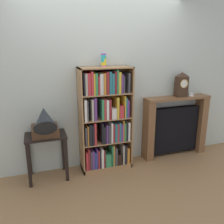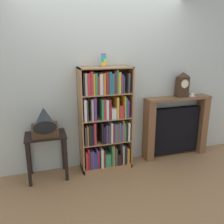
{
  "view_description": "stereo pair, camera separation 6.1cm",
  "coord_description": "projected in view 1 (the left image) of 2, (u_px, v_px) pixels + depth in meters",
  "views": [
    {
      "loc": [
        -0.97,
        -3.13,
        1.85
      ],
      "look_at": [
        0.1,
        0.07,
        0.89
      ],
      "focal_mm": 37.69,
      "sensor_mm": 36.0,
      "label": 1
    },
    {
      "loc": [
        -0.91,
        -3.15,
        1.85
      ],
      "look_at": [
        0.1,
        0.07,
        0.89
      ],
      "focal_mm": 37.69,
      "sensor_mm": 36.0,
      "label": 2
    }
  ],
  "objects": [
    {
      "name": "gramophone",
      "position": [
        45.0,
        123.0,
        3.1
      ],
      "size": [
        0.35,
        0.53,
        0.51
      ],
      "color": "#472D1C",
      "rests_on": "side_table_left"
    },
    {
      "name": "side_table_left",
      "position": [
        46.0,
        147.0,
        3.28
      ],
      "size": [
        0.55,
        0.4,
        0.66
      ],
      "color": "black",
      "rests_on": "ground"
    },
    {
      "name": "cup_stack",
      "position": [
        104.0,
        60.0,
        3.31
      ],
      "size": [
        0.07,
        0.07,
        0.18
      ],
      "color": "pink",
      "rests_on": "bookshelf"
    },
    {
      "name": "fireplace_mantel",
      "position": [
        175.0,
        126.0,
        4.02
      ],
      "size": [
        1.14,
        0.24,
        1.03
      ],
      "color": "brown",
      "rests_on": "ground"
    },
    {
      "name": "ground_plane",
      "position": [
        107.0,
        169.0,
        3.66
      ],
      "size": [
        7.84,
        6.4,
        0.02
      ],
      "primitive_type": "cube",
      "color": "#997047"
    },
    {
      "name": "mantel_clock",
      "position": [
        182.0,
        84.0,
        3.81
      ],
      "size": [
        0.19,
        0.14,
        0.4
      ],
      "color": "#382316",
      "rests_on": "fireplace_mantel"
    },
    {
      "name": "bookshelf",
      "position": [
        105.0,
        122.0,
        3.5
      ],
      "size": [
        0.77,
        0.32,
        1.55
      ],
      "color": "#A87A4C",
      "rests_on": "ground"
    },
    {
      "name": "wall_back",
      "position": [
        113.0,
        82.0,
        3.6
      ],
      "size": [
        4.84,
        0.08,
        2.6
      ],
      "primitive_type": "cube",
      "color": "beige",
      "rests_on": "ground"
    },
    {
      "name": "teacup_with_saucer",
      "position": [
        190.0,
        94.0,
        3.92
      ],
      "size": [
        0.13,
        0.13,
        0.06
      ],
      "color": "white",
      "rests_on": "fireplace_mantel"
    }
  ]
}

